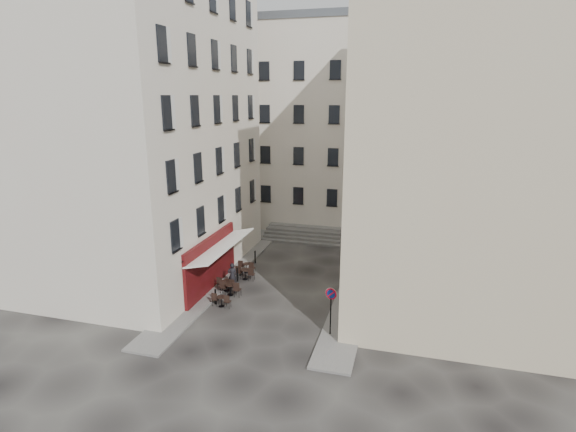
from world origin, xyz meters
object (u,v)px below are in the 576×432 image
(no_parking_sign, at_px, (331,302))
(pedestrian, at_px, (232,275))
(bistro_table_a, at_px, (222,300))
(bistro_table_b, at_px, (231,288))

(no_parking_sign, distance_m, pedestrian, 8.41)
(no_parking_sign, xyz_separation_m, bistro_table_a, (-6.74, 1.56, -1.48))
(no_parking_sign, xyz_separation_m, bistro_table_b, (-6.82, 3.13, -1.41))
(pedestrian, bearing_deg, bistro_table_a, 82.47)
(no_parking_sign, xyz_separation_m, pedestrian, (-7.17, 4.28, -1.05))
(bistro_table_a, xyz_separation_m, pedestrian, (-0.42, 2.72, 0.42))
(bistro_table_a, bearing_deg, bistro_table_b, 93.02)
(bistro_table_a, xyz_separation_m, bistro_table_b, (-0.08, 1.57, 0.07))
(bistro_table_b, bearing_deg, pedestrian, 106.53)
(bistro_table_b, distance_m, pedestrian, 1.25)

